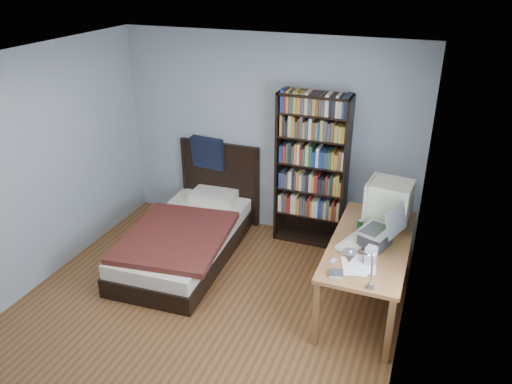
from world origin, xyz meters
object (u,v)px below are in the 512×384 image
(crt_monitor, at_px, (388,201))
(speaker, at_px, (371,256))
(desk, at_px, (374,246))
(bed, at_px, (189,234))
(soda_can, at_px, (360,225))
(keyboard, at_px, (356,242))
(desk_lamp, at_px, (354,260))
(bookshelf, at_px, (312,171))
(laptop, at_px, (377,235))

(crt_monitor, bearing_deg, speaker, -91.92)
(desk, relative_size, crt_monitor, 3.31)
(bed, bearing_deg, crt_monitor, 4.70)
(bed, bearing_deg, soda_can, -0.43)
(keyboard, height_order, bed, bed)
(keyboard, bearing_deg, speaker, -40.06)
(desk_lamp, height_order, soda_can, desk_lamp)
(soda_can, height_order, bed, bed)
(desk_lamp, relative_size, bookshelf, 0.31)
(soda_can, distance_m, bookshelf, 1.12)
(crt_monitor, bearing_deg, laptop, -92.48)
(crt_monitor, bearing_deg, bookshelf, 147.30)
(bed, bearing_deg, desk_lamp, -31.82)
(desk_lamp, relative_size, keyboard, 1.19)
(crt_monitor, xyz_separation_m, keyboard, (-0.21, -0.48, -0.26))
(speaker, xyz_separation_m, soda_can, (-0.20, 0.60, -0.04))
(crt_monitor, height_order, soda_can, crt_monitor)
(soda_can, distance_m, bed, 2.08)
(desk, relative_size, desk_lamp, 2.78)
(desk, bearing_deg, bookshelf, 146.87)
(keyboard, bearing_deg, crt_monitor, 85.96)
(crt_monitor, bearing_deg, bed, -175.30)
(laptop, relative_size, soda_can, 4.34)
(desk_lamp, height_order, speaker, desk_lamp)
(bookshelf, bearing_deg, keyboard, -55.56)
(desk_lamp, xyz_separation_m, bookshelf, (-0.90, 2.15, -0.26))
(speaker, bearing_deg, desk_lamp, -81.25)
(speaker, relative_size, soda_can, 1.70)
(crt_monitor, relative_size, bookshelf, 0.26)
(desk, height_order, speaker, speaker)
(soda_can, bearing_deg, keyboard, -87.17)
(desk, relative_size, bed, 0.76)
(laptop, xyz_separation_m, bookshelf, (-0.95, 1.09, 0.10))
(desk_lamp, bearing_deg, crt_monitor, 87.14)
(desk, height_order, bookshelf, bookshelf)
(desk, xyz_separation_m, speaker, (0.06, -0.85, 0.40))
(bed, bearing_deg, desk, 6.07)
(laptop, height_order, keyboard, laptop)
(speaker, xyz_separation_m, bed, (-2.22, 0.62, -0.57))
(keyboard, bearing_deg, soda_can, 112.55)
(bed, bearing_deg, speaker, -15.59)
(laptop, relative_size, bed, 0.21)
(laptop, bearing_deg, crt_monitor, 87.52)
(desk, xyz_separation_m, desk_lamp, (0.01, -1.57, 0.79))
(keyboard, bearing_deg, desk, 96.15)
(desk_lamp, xyz_separation_m, soda_can, (-0.15, 1.33, -0.42))
(laptop, xyz_separation_m, bed, (-2.22, 0.28, -0.60))
(crt_monitor, distance_m, bed, 2.37)
(desk_lamp, xyz_separation_m, keyboard, (-0.14, 1.05, -0.46))
(speaker, bearing_deg, keyboard, 132.86)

